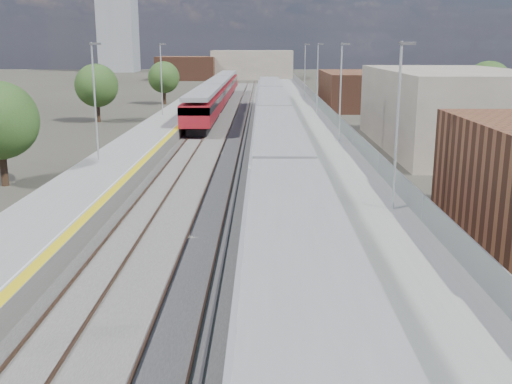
{
  "coord_description": "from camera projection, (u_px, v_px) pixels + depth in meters",
  "views": [
    {
      "loc": [
        0.59,
        -4.64,
        8.35
      ],
      "look_at": [
        0.32,
        20.34,
        2.2
      ],
      "focal_mm": 42.0,
      "sensor_mm": 36.0,
      "label": 1
    }
  ],
  "objects": [
    {
      "name": "ground",
      "position": [
        256.0,
        138.0,
        55.05
      ],
      "size": [
        320.0,
        320.0,
        0.0
      ],
      "primitive_type": "plane",
      "color": "#47443A",
      "rests_on": "ground"
    },
    {
      "name": "ballast_bed",
      "position": [
        233.0,
        134.0,
        57.5
      ],
      "size": [
        10.5,
        155.0,
        0.06
      ],
      "primitive_type": "cube",
      "color": "#565451",
      "rests_on": "ground"
    },
    {
      "name": "tracks",
      "position": [
        240.0,
        131.0,
        59.1
      ],
      "size": [
        8.96,
        160.0,
        0.17
      ],
      "color": "#4C3323",
      "rests_on": "ground"
    },
    {
      "name": "platform_right",
      "position": [
        311.0,
        129.0,
        57.29
      ],
      "size": [
        4.7,
        155.0,
        8.52
      ],
      "color": "slate",
      "rests_on": "ground"
    },
    {
      "name": "platform_left",
      "position": [
        162.0,
        129.0,
        57.44
      ],
      "size": [
        4.3,
        155.0,
        8.52
      ],
      "color": "slate",
      "rests_on": "ground"
    },
    {
      "name": "buildings",
      "position": [
        182.0,
        34.0,
        138.71
      ],
      "size": [
        72.0,
        185.5,
        40.0
      ],
      "color": "brown",
      "rests_on": "ground"
    },
    {
      "name": "green_train",
      "position": [
        275.0,
        128.0,
        44.24
      ],
      "size": [
        3.02,
        83.95,
        3.32
      ],
      "color": "black",
      "rests_on": "ground"
    },
    {
      "name": "red_train",
      "position": [
        218.0,
        91.0,
        81.69
      ],
      "size": [
        2.91,
        58.97,
        3.67
      ],
      "color": "black",
      "rests_on": "ground"
    },
    {
      "name": "tree_b",
      "position": [
        97.0,
        86.0,
        65.51
      ],
      "size": [
        4.71,
        4.71,
        6.38
      ],
      "color": "#382619",
      "rests_on": "ground"
    },
    {
      "name": "tree_c",
      "position": [
        164.0,
        77.0,
        85.61
      ],
      "size": [
        4.49,
        4.49,
        6.09
      ],
      "color": "#382619",
      "rests_on": "ground"
    },
    {
      "name": "tree_d",
      "position": [
        488.0,
        85.0,
        63.54
      ],
      "size": [
        4.97,
        4.97,
        6.74
      ],
      "color": "#382619",
      "rests_on": "ground"
    }
  ]
}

